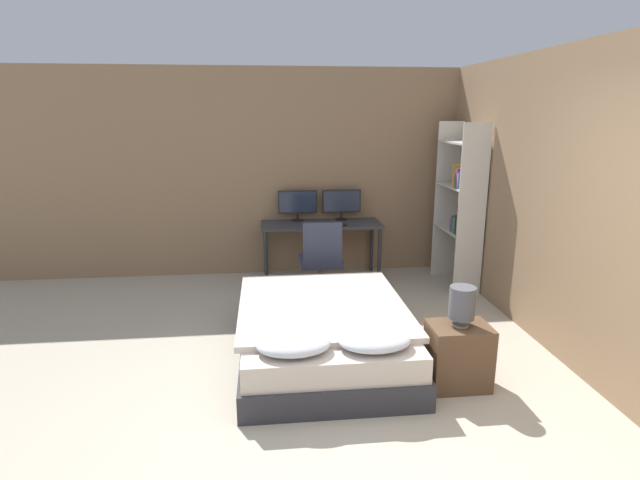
{
  "coord_description": "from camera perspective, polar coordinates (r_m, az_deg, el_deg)",
  "views": [
    {
      "loc": [
        -0.71,
        -2.65,
        2.13
      ],
      "look_at": [
        -0.13,
        2.71,
        0.75
      ],
      "focal_mm": 28.0,
      "sensor_mm": 36.0,
      "label": 1
    }
  ],
  "objects": [
    {
      "name": "monitor_left",
      "position": [
        6.56,
        -2.58,
        4.2
      ],
      "size": [
        0.51,
        0.16,
        0.4
      ],
      "color": "black",
      "rests_on": "desk"
    },
    {
      "name": "office_chair",
      "position": [
        5.83,
        0.1,
        -3.03
      ],
      "size": [
        0.52,
        0.52,
        0.95
      ],
      "color": "black",
      "rests_on": "ground_plane"
    },
    {
      "name": "bed",
      "position": [
        4.5,
        0.38,
        -10.51
      ],
      "size": [
        1.47,
        1.94,
        0.55
      ],
      "color": "#2D2D33",
      "rests_on": "ground_plane"
    },
    {
      "name": "bedside_lamp",
      "position": [
        4.03,
        15.93,
        -6.95
      ],
      "size": [
        0.2,
        0.2,
        0.32
      ],
      "color": "gray",
      "rests_on": "nightstand"
    },
    {
      "name": "computer_mouse",
      "position": [
        6.3,
        2.82,
        1.78
      ],
      "size": [
        0.07,
        0.05,
        0.04
      ],
      "color": "black",
      "rests_on": "desk"
    },
    {
      "name": "wall_back",
      "position": [
        6.7,
        -0.1,
        7.67
      ],
      "size": [
        12.0,
        0.06,
        2.7
      ],
      "color": "#8E7051",
      "rests_on": "ground_plane"
    },
    {
      "name": "wall_side_right",
      "position": [
        4.95,
        25.33,
        3.89
      ],
      "size": [
        0.06,
        12.0,
        2.7
      ],
      "color": "#8E7051",
      "rests_on": "ground_plane"
    },
    {
      "name": "ground_plane",
      "position": [
        3.48,
        7.55,
        -23.59
      ],
      "size": [
        20.0,
        20.0,
        0.0
      ],
      "primitive_type": "plane",
      "color": "#B2A893"
    },
    {
      "name": "nightstand",
      "position": [
        4.21,
        15.5,
        -12.62
      ],
      "size": [
        0.47,
        0.35,
        0.52
      ],
      "color": "brown",
      "rests_on": "ground_plane"
    },
    {
      "name": "bookshelf",
      "position": [
        6.31,
        15.91,
        4.48
      ],
      "size": [
        0.33,
        0.83,
        2.03
      ],
      "color": "beige",
      "rests_on": "ground_plane"
    },
    {
      "name": "monitor_right",
      "position": [
        6.62,
        2.48,
        4.3
      ],
      "size": [
        0.51,
        0.16,
        0.4
      ],
      "color": "black",
      "rests_on": "desk"
    },
    {
      "name": "keyboard",
      "position": [
        6.27,
        0.33,
        1.64
      ],
      "size": [
        0.37,
        0.13,
        0.02
      ],
      "color": "black",
      "rests_on": "desk"
    },
    {
      "name": "desk",
      "position": [
        6.47,
        0.14,
        1.12
      ],
      "size": [
        1.55,
        0.58,
        0.74
      ],
      "color": "#38383D",
      "rests_on": "ground_plane"
    }
  ]
}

